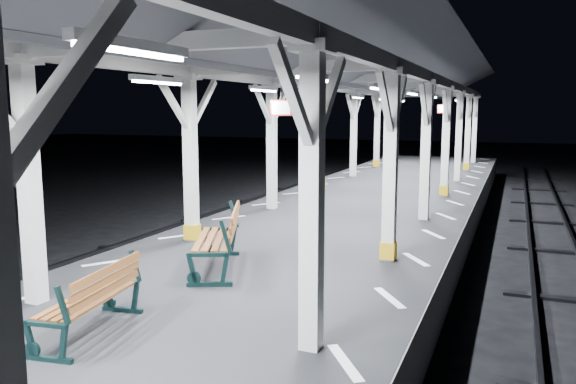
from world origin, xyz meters
The scene contains 8 objects.
ground centered at (0.00, 0.00, 0.00)m, with size 120.00×120.00×0.00m, color black.
platform centered at (0.00, 0.00, 0.50)m, with size 6.00×50.00×1.00m, color black.
hazard_stripes_left centered at (-2.45, 0.00, 1.00)m, with size 1.00×48.00×0.01m, color silver.
hazard_stripes_right centered at (2.45, 0.00, 1.00)m, with size 1.00×48.00×0.01m, color silver.
track_left centered at (-5.00, 0.00, 0.08)m, with size 2.20×60.00×0.16m.
canopy centered at (0.00, -0.02, 4.56)m, with size 5.40×49.00×4.65m.
bench_near centered at (-0.46, -2.59, 1.45)m, with size 0.81×1.63×0.85m.
bench_mid centered at (-0.42, 0.37, 1.55)m, with size 1.39×2.01×1.03m.
Camera 1 is at (3.99, -7.56, 3.62)m, focal length 35.00 mm.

